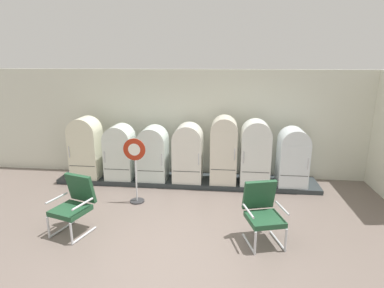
{
  "coord_description": "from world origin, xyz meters",
  "views": [
    {
      "loc": [
        0.96,
        -4.52,
        3.09
      ],
      "look_at": [
        0.17,
        2.75,
        1.11
      ],
      "focal_mm": 29.45,
      "sensor_mm": 36.0,
      "label": 1
    }
  ],
  "objects_px": {
    "refrigerator_3": "(188,151)",
    "armchair_right": "(263,210)",
    "refrigerator_1": "(120,151)",
    "armchair_left": "(74,202)",
    "refrigerator_6": "(293,155)",
    "sign_stand": "(136,171)",
    "refrigerator_4": "(224,148)",
    "refrigerator_5": "(255,151)",
    "refrigerator_0": "(86,146)",
    "refrigerator_2": "(153,152)"
  },
  "relations": [
    {
      "from": "refrigerator_6",
      "to": "sign_stand",
      "type": "height_order",
      "value": "refrigerator_6"
    },
    {
      "from": "refrigerator_2",
      "to": "refrigerator_6",
      "type": "bearing_deg",
      "value": 0.04
    },
    {
      "from": "refrigerator_3",
      "to": "armchair_right",
      "type": "relative_size",
      "value": 1.36
    },
    {
      "from": "refrigerator_5",
      "to": "refrigerator_3",
      "type": "bearing_deg",
      "value": 179.15
    },
    {
      "from": "refrigerator_4",
      "to": "refrigerator_1",
      "type": "bearing_deg",
      "value": -179.46
    },
    {
      "from": "armchair_left",
      "to": "sign_stand",
      "type": "distance_m",
      "value": 1.52
    },
    {
      "from": "refrigerator_0",
      "to": "refrigerator_3",
      "type": "bearing_deg",
      "value": 1.03
    },
    {
      "from": "refrigerator_1",
      "to": "armchair_left",
      "type": "distance_m",
      "value": 2.47
    },
    {
      "from": "refrigerator_2",
      "to": "armchair_left",
      "type": "xyz_separation_m",
      "value": [
        -0.89,
        -2.47,
        -0.25
      ]
    },
    {
      "from": "refrigerator_3",
      "to": "refrigerator_6",
      "type": "distance_m",
      "value": 2.54
    },
    {
      "from": "refrigerator_0",
      "to": "refrigerator_2",
      "type": "relative_size",
      "value": 1.15
    },
    {
      "from": "refrigerator_0",
      "to": "refrigerator_4",
      "type": "xyz_separation_m",
      "value": [
        3.52,
        0.04,
        0.05
      ]
    },
    {
      "from": "refrigerator_2",
      "to": "sign_stand",
      "type": "distance_m",
      "value": 1.18
    },
    {
      "from": "refrigerator_3",
      "to": "sign_stand",
      "type": "bearing_deg",
      "value": -130.26
    },
    {
      "from": "refrigerator_0",
      "to": "sign_stand",
      "type": "height_order",
      "value": "refrigerator_0"
    },
    {
      "from": "refrigerator_1",
      "to": "sign_stand",
      "type": "distance_m",
      "value": 1.37
    },
    {
      "from": "refrigerator_4",
      "to": "armchair_left",
      "type": "bearing_deg",
      "value": -137.07
    },
    {
      "from": "refrigerator_1",
      "to": "armchair_left",
      "type": "xyz_separation_m",
      "value": [
        -0.04,
        -2.45,
        -0.26
      ]
    },
    {
      "from": "refrigerator_5",
      "to": "refrigerator_0",
      "type": "bearing_deg",
      "value": -179.69
    },
    {
      "from": "refrigerator_2",
      "to": "refrigerator_4",
      "type": "height_order",
      "value": "refrigerator_4"
    },
    {
      "from": "refrigerator_5",
      "to": "armchair_left",
      "type": "bearing_deg",
      "value": -144.32
    },
    {
      "from": "refrigerator_5",
      "to": "refrigerator_6",
      "type": "bearing_deg",
      "value": 0.96
    },
    {
      "from": "refrigerator_1",
      "to": "armchair_left",
      "type": "height_order",
      "value": "refrigerator_1"
    },
    {
      "from": "armchair_right",
      "to": "sign_stand",
      "type": "height_order",
      "value": "sign_stand"
    },
    {
      "from": "refrigerator_4",
      "to": "sign_stand",
      "type": "bearing_deg",
      "value": -148.02
    },
    {
      "from": "refrigerator_1",
      "to": "armchair_right",
      "type": "xyz_separation_m",
      "value": [
        3.33,
        -2.41,
        -0.26
      ]
    },
    {
      "from": "refrigerator_1",
      "to": "refrigerator_2",
      "type": "height_order",
      "value": "refrigerator_1"
    },
    {
      "from": "refrigerator_6",
      "to": "armchair_left",
      "type": "relative_size",
      "value": 1.33
    },
    {
      "from": "armchair_right",
      "to": "refrigerator_6",
      "type": "bearing_deg",
      "value": 68.53
    },
    {
      "from": "refrigerator_0",
      "to": "armchair_right",
      "type": "height_order",
      "value": "refrigerator_0"
    },
    {
      "from": "refrigerator_0",
      "to": "refrigerator_6",
      "type": "xyz_separation_m",
      "value": [
        5.17,
        0.04,
        -0.09
      ]
    },
    {
      "from": "refrigerator_2",
      "to": "refrigerator_0",
      "type": "bearing_deg",
      "value": -178.85
    },
    {
      "from": "armchair_left",
      "to": "refrigerator_4",
      "type": "bearing_deg",
      "value": 42.93
    },
    {
      "from": "refrigerator_6",
      "to": "sign_stand",
      "type": "bearing_deg",
      "value": -161.64
    },
    {
      "from": "refrigerator_2",
      "to": "refrigerator_4",
      "type": "relative_size",
      "value": 0.83
    },
    {
      "from": "refrigerator_5",
      "to": "sign_stand",
      "type": "bearing_deg",
      "value": -156.33
    },
    {
      "from": "sign_stand",
      "to": "refrigerator_2",
      "type": "bearing_deg",
      "value": 84.2
    },
    {
      "from": "refrigerator_4",
      "to": "armchair_right",
      "type": "xyz_separation_m",
      "value": [
        0.7,
        -2.43,
        -0.41
      ]
    },
    {
      "from": "refrigerator_1",
      "to": "refrigerator_5",
      "type": "distance_m",
      "value": 3.39
    },
    {
      "from": "refrigerator_0",
      "to": "refrigerator_4",
      "type": "bearing_deg",
      "value": 0.66
    },
    {
      "from": "refrigerator_1",
      "to": "refrigerator_2",
      "type": "xyz_separation_m",
      "value": [
        0.86,
        0.02,
        -0.02
      ]
    },
    {
      "from": "refrigerator_0",
      "to": "refrigerator_1",
      "type": "distance_m",
      "value": 0.89
    },
    {
      "from": "refrigerator_5",
      "to": "sign_stand",
      "type": "relative_size",
      "value": 1.07
    },
    {
      "from": "refrigerator_6",
      "to": "armchair_right",
      "type": "distance_m",
      "value": 2.62
    },
    {
      "from": "refrigerator_2",
      "to": "armchair_left",
      "type": "height_order",
      "value": "refrigerator_2"
    },
    {
      "from": "refrigerator_5",
      "to": "refrigerator_6",
      "type": "relative_size",
      "value": 1.12
    },
    {
      "from": "refrigerator_0",
      "to": "refrigerator_2",
      "type": "distance_m",
      "value": 1.75
    },
    {
      "from": "refrigerator_3",
      "to": "sign_stand",
      "type": "relative_size",
      "value": 0.98
    },
    {
      "from": "refrigerator_0",
      "to": "armchair_left",
      "type": "xyz_separation_m",
      "value": [
        0.85,
        -2.44,
        -0.36
      ]
    },
    {
      "from": "refrigerator_5",
      "to": "armchair_right",
      "type": "relative_size",
      "value": 1.49
    }
  ]
}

